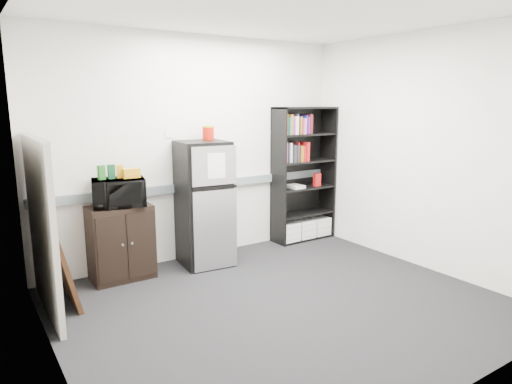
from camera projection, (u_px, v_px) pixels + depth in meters
floor at (282, 304)px, 4.40m from camera, size 4.00×4.00×0.00m
wall_back at (198, 149)px, 5.57m from camera, size 4.00×0.02×2.70m
wall_right at (423, 152)px, 5.22m from camera, size 0.02×3.50×2.70m
wall_left at (45, 187)px, 3.06m from camera, size 0.02×3.50×2.70m
ceiling at (285, 8)px, 3.88m from camera, size 4.00×3.50×0.02m
electrical_raceway at (200, 185)px, 5.63m from camera, size 3.92×0.05×0.10m
wall_note at (170, 134)px, 5.34m from camera, size 0.14×0.00×0.10m
bookshelf at (303, 175)px, 6.33m from camera, size 0.90×0.34×1.85m
cubicle_partition at (42, 227)px, 4.10m from camera, size 0.06×1.30×1.62m
cabinet at (121, 242)px, 4.97m from camera, size 0.65×0.44×0.82m
microwave at (119, 193)px, 4.85m from camera, size 0.61×0.48×0.30m
snack_box_a at (101, 173)px, 4.75m from camera, size 0.08×0.06×0.15m
snack_box_b at (111, 172)px, 4.80m from camera, size 0.07×0.05×0.15m
snack_box_c at (120, 171)px, 4.85m from camera, size 0.08×0.07×0.14m
snack_bag at (131, 173)px, 4.87m from camera, size 0.18×0.11×0.10m
refrigerator at (204, 204)px, 5.37m from camera, size 0.60×0.63×1.47m
coffee_can at (208, 132)px, 5.39m from camera, size 0.14×0.14×0.19m
framed_poster at (58, 256)px, 4.33m from camera, size 0.25×0.74×0.94m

